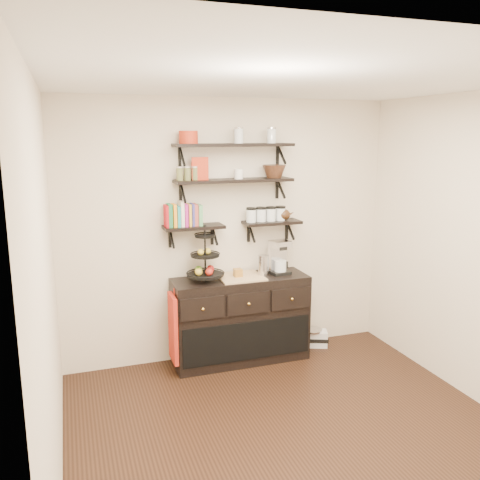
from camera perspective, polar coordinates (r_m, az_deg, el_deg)
name	(u,v)px	position (r m, az deg, el deg)	size (l,w,h in m)	color
floor	(299,440)	(4.28, 6.68, -21.39)	(3.50, 3.50, 0.00)	black
ceiling	(309,79)	(3.60, 7.75, 17.45)	(3.50, 3.50, 0.02)	white
back_wall	(230,231)	(5.31, -1.13, 1.06)	(3.50, 0.02, 2.70)	beige
left_wall	(47,298)	(3.37, -20.86, -6.08)	(0.02, 3.50, 2.70)	beige
shelf_top	(234,145)	(5.09, -0.71, 10.59)	(1.20, 0.27, 0.23)	black
shelf_mid	(234,181)	(5.11, -0.70, 6.67)	(1.20, 0.27, 0.23)	black
shelf_low_left	(193,228)	(5.07, -5.24, 1.40)	(0.60, 0.25, 0.23)	black
shelf_low_right	(272,223)	(5.33, 3.57, 1.93)	(0.60, 0.25, 0.23)	black
cookbooks	(185,215)	(5.02, -6.25, 2.86)	(0.36, 0.15, 0.26)	#A91019
glass_canisters	(266,215)	(5.29, 2.94, 2.82)	(0.43, 0.10, 0.13)	silver
sideboard	(240,319)	(5.34, 0.05, -8.87)	(1.40, 0.50, 0.92)	black
fruit_stand	(205,263)	(5.05, -3.90, -2.55)	(0.37, 0.37, 0.54)	black
candle	(238,273)	(5.18, -0.24, -3.68)	(0.08, 0.08, 0.08)	#966422
coffee_maker	(279,258)	(5.33, 4.39, -2.00)	(0.22, 0.21, 0.36)	black
thermal_carafe	(263,266)	(5.24, 2.65, -2.91)	(0.11, 0.11, 0.22)	silver
apron	(173,328)	(5.07, -7.52, -9.81)	(0.04, 0.29, 0.67)	#B51A13
radio	(312,338)	(5.87, 8.09, -10.79)	(0.37, 0.29, 0.20)	silver
recipe_box	(200,169)	(5.00, -4.52, 7.99)	(0.16, 0.06, 0.22)	#B02B14
walnut_bowl	(274,171)	(5.25, 3.85, 7.69)	(0.24, 0.24, 0.13)	black
ramekins	(239,174)	(5.12, -0.15, 7.42)	(0.09, 0.09, 0.10)	white
teapot	(284,214)	(5.36, 4.92, 2.97)	(0.19, 0.14, 0.14)	#382111
red_pot	(188,137)	(4.96, -5.82, 11.41)	(0.18, 0.18, 0.12)	#B02B14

